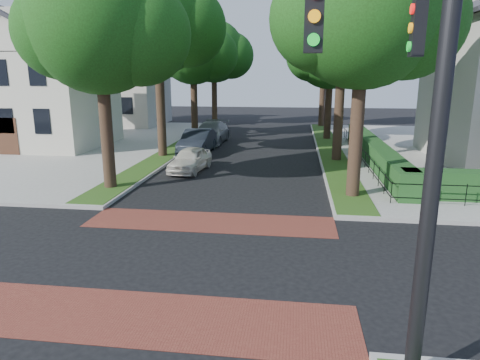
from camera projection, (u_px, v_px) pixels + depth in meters
name	position (u px, v px, depth m)	size (l,w,h in m)	color
ground	(189.00, 258.00, 12.52)	(120.00, 120.00, 0.00)	black
sidewalk_nw	(4.00, 143.00, 33.25)	(30.00, 30.00, 0.15)	gray
crosswalk_far	(211.00, 222.00, 15.60)	(9.00, 2.20, 0.01)	maroon
crosswalk_near	(154.00, 318.00, 9.44)	(9.00, 2.20, 0.01)	maroon
grass_strip_ne	(330.00, 148.00, 30.18)	(1.60, 29.80, 0.02)	#284E16
grass_strip_nw	(181.00, 145.00, 31.55)	(1.60, 29.80, 0.02)	#284E16
tree_right_near	(366.00, 13.00, 16.95)	(7.75, 6.67, 10.66)	black
tree_right_mid	(345.00, 25.00, 24.57)	(8.25, 7.09, 11.22)	black
tree_right_far	(332.00, 53.00, 33.47)	(7.25, 6.23, 9.74)	black
tree_right_back	(325.00, 53.00, 42.05)	(7.50, 6.45, 10.20)	black
tree_left_near	(103.00, 26.00, 18.41)	(7.50, 6.45, 10.20)	black
tree_left_mid	(160.00, 22.00, 25.87)	(8.00, 6.88, 11.48)	black
tree_left_far	(195.00, 51.00, 34.80)	(7.00, 6.02, 9.86)	black
tree_left_back	(215.00, 52.00, 43.41)	(7.75, 6.66, 10.44)	black
hedge_main_road	(374.00, 151.00, 25.81)	(1.00, 18.00, 1.20)	#19481E
fence_main_road	(360.00, 153.00, 25.94)	(0.06, 18.00, 0.90)	black
house_left_near	(38.00, 77.00, 30.59)	(10.00, 9.00, 10.14)	beige
house_left_far	(117.00, 76.00, 44.06)	(10.00, 9.00, 10.14)	#B9B3A6
traffic_signal	(422.00, 110.00, 6.53)	(2.17, 2.00, 8.00)	black
parked_car_front	(190.00, 159.00, 23.66)	(1.57, 3.90, 1.33)	silver
parked_car_middle	(197.00, 142.00, 28.91)	(1.73, 4.95, 1.63)	black
parked_car_rear	(211.00, 133.00, 33.33)	(2.28, 5.61, 1.63)	gray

